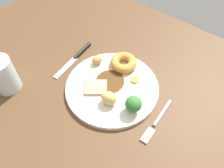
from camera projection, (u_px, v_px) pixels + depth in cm
name	position (u px, v px, depth cm)	size (l,w,h in cm)	color
dining_table	(110.00, 88.00, 72.00)	(120.00, 84.00, 3.60)	brown
dinner_plate	(112.00, 87.00, 68.96)	(27.91, 27.91, 1.40)	silver
gravy_pool	(112.00, 81.00, 69.41)	(8.70, 8.70, 0.30)	#563819
meat_slice_main	(96.00, 87.00, 67.61)	(6.60, 5.33, 0.80)	tan
yorkshire_pudding	(124.00, 63.00, 72.35)	(8.41, 8.41, 2.80)	#C68938
roast_potato_left	(109.00, 98.00, 63.27)	(4.48, 3.63, 4.05)	#D8B260
roast_potato_right	(97.00, 60.00, 73.08)	(3.47, 2.85, 2.76)	#BC8C42
carrot_coin_front	(135.00, 80.00, 69.41)	(2.31, 2.31, 0.58)	orange
broccoli_floret	(133.00, 104.00, 61.05)	(4.59, 4.59, 5.26)	#8CB766
fork	(157.00, 122.00, 62.24)	(2.31, 15.31, 0.90)	silver
knife	(77.00, 57.00, 77.25)	(3.22, 18.55, 1.20)	black
water_glass	(3.00, 75.00, 65.72)	(7.43, 7.43, 10.94)	silver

